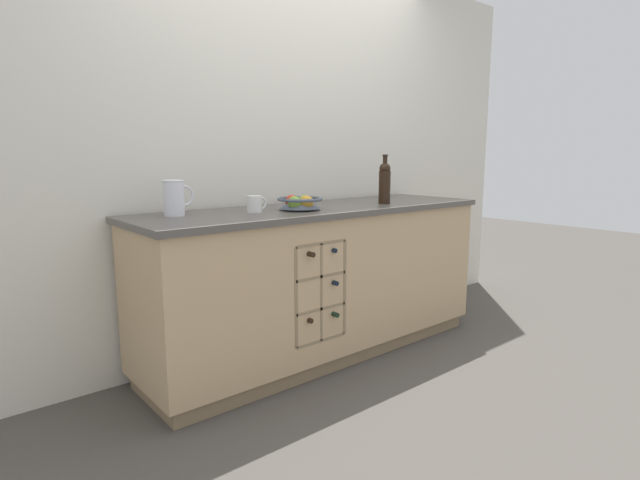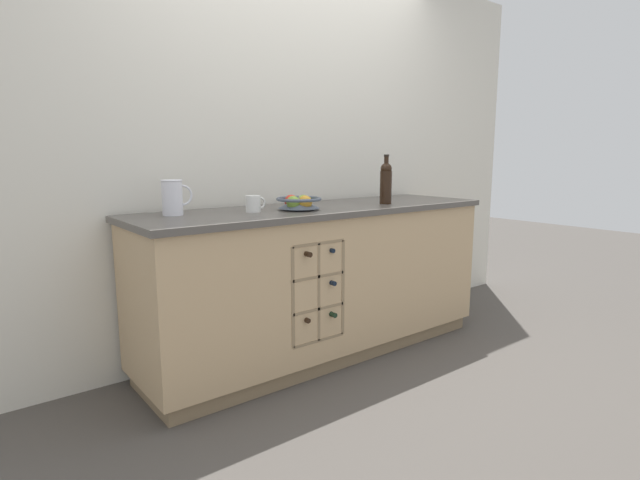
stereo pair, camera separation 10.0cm
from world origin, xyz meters
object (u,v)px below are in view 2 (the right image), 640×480
at_px(white_pitcher, 173,197).
at_px(standing_wine_bottle, 386,182).
at_px(fruit_bowl, 299,202).
at_px(ceramic_mug, 254,204).

distance_m(white_pitcher, standing_wine_bottle, 1.33).
bearing_deg(fruit_bowl, standing_wine_bottle, -4.60).
height_order(ceramic_mug, standing_wine_bottle, standing_wine_bottle).
bearing_deg(fruit_bowl, white_pitcher, 163.46).
xyz_separation_m(white_pitcher, ceramic_mug, (0.40, -0.13, -0.05)).
height_order(fruit_bowl, white_pitcher, white_pitcher).
distance_m(fruit_bowl, white_pitcher, 0.69).
xyz_separation_m(ceramic_mug, standing_wine_bottle, (0.90, -0.11, 0.09)).
bearing_deg(fruit_bowl, ceramic_mug, 166.34).
xyz_separation_m(fruit_bowl, ceramic_mug, (-0.26, 0.06, 0.00)).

